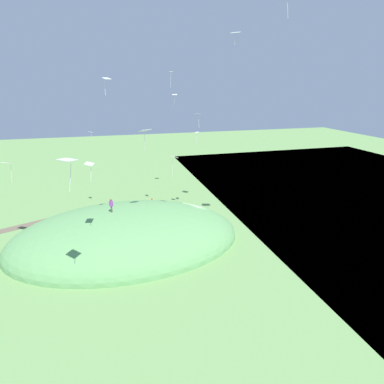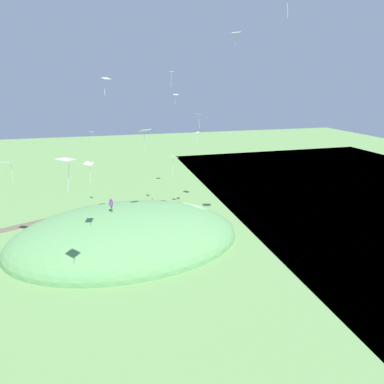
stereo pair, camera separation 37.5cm
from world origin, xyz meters
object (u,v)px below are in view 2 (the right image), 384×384
object	(u,v)px
person_with_child	(111,204)
kite_5	(176,95)
kite_6	(197,133)
kite_12	(106,80)
person_watching_kites	(153,202)
kite_10	(92,133)
kite_2	(198,115)
kite_9	(7,163)
kite_7	(174,158)
kite_4	(89,164)
kite_0	(145,131)
kite_3	(66,161)
kite_11	(236,33)
kite_8	(171,73)

from	to	relation	value
person_with_child	kite_5	xyz separation A→B (m)	(-10.71, -15.23, 10.95)
kite_6	kite_12	size ratio (longest dim) A/B	0.96
person_watching_kites	kite_10	distance (m)	12.44
kite_2	kite_6	distance (m)	2.95
person_with_child	kite_9	xyz separation A→B (m)	(9.82, -1.13, 4.89)
kite_7	kite_6	bearing A→B (deg)	-129.79
kite_6	kite_7	size ratio (longest dim) A/B	0.61
kite_5	kite_6	size ratio (longest dim) A/B	1.09
kite_4	kite_5	distance (m)	24.52
kite_2	kite_9	world-z (taller)	kite_2
kite_7	kite_12	xyz separation A→B (m)	(6.78, 4.36, 8.27)
kite_0	kite_3	bearing A→B (deg)	57.49
kite_5	kite_7	world-z (taller)	kite_5
kite_7	kite_11	xyz separation A→B (m)	(-7.44, -1.36, 13.27)
kite_3	kite_12	world-z (taller)	kite_12
person_watching_kites	kite_4	world-z (taller)	kite_4
kite_10	kite_12	distance (m)	14.93
kite_9	kite_12	size ratio (longest dim) A/B	1.48
kite_2	kite_10	size ratio (longest dim) A/B	1.11
kite_11	person_with_child	bearing A→B (deg)	8.03
kite_12	kite_11	bearing A→B (deg)	-158.11
kite_8	kite_6	bearing A→B (deg)	-157.44
kite_11	kite_3	bearing A→B (deg)	38.79
kite_7	kite_9	size ratio (longest dim) A/B	1.06
kite_10	person_with_child	bearing A→B (deg)	100.44
kite_7	kite_11	world-z (taller)	kite_11
person_watching_kites	kite_7	world-z (taller)	kite_7
kite_8	kite_4	bearing A→B (deg)	45.54
person_with_child	kite_10	xyz separation A→B (m)	(1.78, -9.68, 6.49)
person_with_child	kite_3	xyz separation A→B (m)	(2.56, 11.83, 7.62)
kite_3	kite_12	xyz separation A→B (m)	(-3.08, -8.19, 5.21)
kite_2	kite_10	world-z (taller)	kite_2
person_watching_kites	kite_2	xyz separation A→B (m)	(-5.37, 4.35, 12.31)
kite_3	kite_9	distance (m)	15.11
kite_6	kite_11	world-z (taller)	kite_11
kite_4	kite_9	bearing A→B (deg)	-38.12
kite_8	kite_7	bearing A→B (deg)	81.31
person_with_child	kite_0	world-z (taller)	kite_0
kite_11	kite_9	bearing A→B (deg)	2.21
kite_6	kite_8	world-z (taller)	kite_8
kite_0	kite_11	size ratio (longest dim) A/B	1.70
kite_0	kite_5	xyz separation A→B (m)	(-6.84, -16.96, 2.94)
kite_2	kite_12	xyz separation A→B (m)	(10.53, 7.65, 3.91)
kite_4	person_with_child	bearing A→B (deg)	-106.02
kite_2	kite_8	bearing A→B (deg)	-3.13
kite_9	kite_10	size ratio (longest dim) A/B	1.45
kite_8	kite_9	distance (m)	19.96
person_with_child	kite_2	xyz separation A→B (m)	(-11.05, -4.01, 8.92)
kite_0	kite_9	xyz separation A→B (m)	(13.70, -2.86, -3.12)
kite_5	person_with_child	bearing A→B (deg)	54.88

